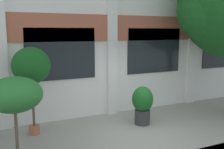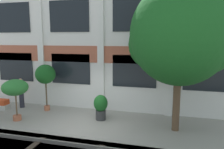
{
  "view_description": "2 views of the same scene",
  "coord_description": "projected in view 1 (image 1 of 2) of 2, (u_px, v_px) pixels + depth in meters",
  "views": [
    {
      "loc": [
        -3.91,
        -5.99,
        2.98
      ],
      "look_at": [
        -0.38,
        1.62,
        1.6
      ],
      "focal_mm": 42.0,
      "sensor_mm": 36.0,
      "label": 1
    },
    {
      "loc": [
        3.56,
        -8.77,
        3.94
      ],
      "look_at": [
        0.97,
        1.1,
        2.26
      ],
      "focal_mm": 35.0,
      "sensor_mm": 36.0,
      "label": 2
    }
  ],
  "objects": [
    {
      "name": "ground_plane",
      "position": [
        148.0,
        137.0,
        7.47
      ],
      "size": [
        80.0,
        80.0,
        0.0
      ],
      "primitive_type": "plane",
      "color": "#9E998E"
    },
    {
      "name": "apartment_facade",
      "position": [
        109.0,
        6.0,
        9.27
      ],
      "size": [
        14.87,
        0.64,
        7.75
      ],
      "color": "silver",
      "rests_on": "ground"
    },
    {
      "name": "potted_plant_low_pan",
      "position": [
        14.0,
        97.0,
        5.66
      ],
      "size": [
        1.22,
        1.22,
        2.03
      ],
      "color": "#B76647",
      "rests_on": "ground"
    },
    {
      "name": "potted_plant_stone_basin",
      "position": [
        142.0,
        103.0,
        8.43
      ],
      "size": [
        0.68,
        0.68,
        1.24
      ],
      "color": "#333333",
      "rests_on": "ground"
    },
    {
      "name": "potted_plant_terracotta_small",
      "position": [
        31.0,
        67.0,
        7.37
      ],
      "size": [
        1.08,
        1.08,
        2.56
      ],
      "color": "#B76647",
      "rests_on": "ground"
    }
  ]
}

